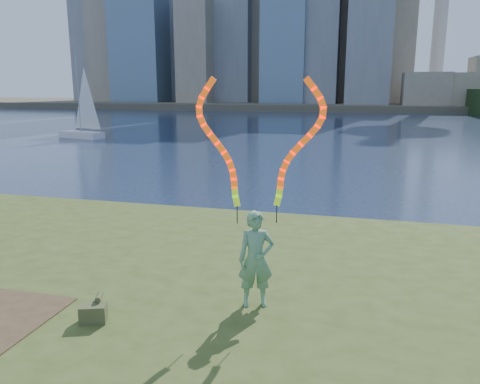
# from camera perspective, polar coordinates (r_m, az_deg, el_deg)

# --- Properties ---
(ground) EXTENTS (320.00, 320.00, 0.00)m
(ground) POSITION_cam_1_polar(r_m,az_deg,el_deg) (9.97, -10.32, -13.17)
(ground) COLOR #1B2844
(ground) RESTS_ON ground
(grassy_knoll) EXTENTS (20.00, 18.00, 0.80)m
(grassy_knoll) POSITION_cam_1_polar(r_m,az_deg,el_deg) (8.05, -17.65, -17.56)
(grassy_knoll) COLOR #3C4C1B
(grassy_knoll) RESTS_ON ground
(far_shore) EXTENTS (320.00, 40.00, 1.20)m
(far_shore) POSITION_cam_1_polar(r_m,az_deg,el_deg) (103.22, 12.85, 10.31)
(far_shore) COLOR #4E4939
(far_shore) RESTS_ON ground
(woman_with_ribbons) EXTENTS (1.93, 0.72, 3.98)m
(woman_with_ribbons) POSITION_cam_1_polar(r_m,az_deg,el_deg) (7.46, 2.02, -3.65)
(woman_with_ribbons) COLOR #1D7732
(woman_with_ribbons) RESTS_ON grassy_knoll
(canvas_bag) EXTENTS (0.46, 0.51, 0.37)m
(canvas_bag) POSITION_cam_1_polar(r_m,az_deg,el_deg) (7.71, -17.40, -13.80)
(canvas_bag) COLOR #484D27
(canvas_bag) RESTS_ON grassy_knoll
(sailboat) EXTENTS (4.54, 2.44, 6.84)m
(sailboat) POSITION_cam_1_polar(r_m,az_deg,el_deg) (42.73, -18.64, 7.81)
(sailboat) COLOR white
(sailboat) RESTS_ON ground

